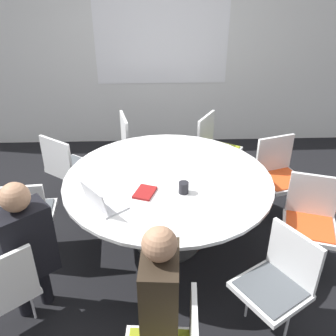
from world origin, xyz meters
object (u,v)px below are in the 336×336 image
(chair_4, at_px, (279,172))
(laptop, at_px, (102,202))
(chair_5, at_px, (215,145))
(person_1, at_px, (158,296))
(person_0, at_px, (25,244))
(chair_6, at_px, (136,142))
(coffee_cup, at_px, (184,188))
(chair_2, at_px, (278,279))
(chair_3, at_px, (310,217))
(chair_0, at_px, (1,288))
(chair_8, at_px, (27,212))
(spiral_notebook, at_px, (145,192))
(chair_7, at_px, (67,165))

(chair_4, height_order, laptop, laptop)
(chair_5, distance_m, person_1, 2.53)
(chair_4, xyz_separation_m, person_0, (-2.21, -1.26, 0.19))
(chair_6, relative_size, coffee_cup, 8.68)
(chair_2, distance_m, chair_4, 1.54)
(chair_5, height_order, chair_6, same)
(chair_2, xyz_separation_m, chair_6, (-1.08, 2.24, 0.00))
(chair_6, bearing_deg, coffee_cup, 4.89)
(chair_3, relative_size, person_0, 0.71)
(chair_5, bearing_deg, person_1, 15.18)
(chair_0, bearing_deg, chair_8, 56.29)
(chair_4, bearing_deg, spiral_notebook, 9.04)
(chair_3, bearing_deg, coffee_cup, 13.98)
(chair_2, height_order, chair_8, same)
(person_1, relative_size, spiral_notebook, 4.87)
(chair_0, bearing_deg, spiral_notebook, 0.08)
(chair_7, bearing_deg, chair_8, -66.65)
(chair_6, xyz_separation_m, person_0, (-0.69, -2.03, 0.19))
(chair_2, xyz_separation_m, laptop, (-1.27, 0.59, 0.28))
(chair_3, distance_m, person_0, 2.31)
(chair_4, bearing_deg, chair_3, 75.00)
(spiral_notebook, bearing_deg, chair_8, 175.76)
(chair_7, distance_m, coffee_cup, 1.53)
(chair_5, bearing_deg, spiral_notebook, 0.91)
(chair_7, height_order, chair_8, same)
(chair_3, xyz_separation_m, chair_6, (-1.56, 1.55, 0.00))
(chair_6, bearing_deg, chair_3, 32.43)
(chair_0, distance_m, laptop, 0.91)
(chair_0, xyz_separation_m, chair_5, (1.77, 2.14, 0.00))
(chair_3, bearing_deg, chair_7, -5.61)
(chair_2, bearing_deg, chair_8, 34.27)
(chair_2, relative_size, coffee_cup, 8.68)
(chair_2, bearing_deg, chair_6, -6.67)
(chair_4, height_order, coffee_cup, chair_4)
(laptop, bearing_deg, chair_7, -13.96)
(laptop, bearing_deg, person_1, 167.06)
(chair_6, height_order, person_0, person_0)
(chair_6, bearing_deg, chair_5, 70.88)
(chair_3, bearing_deg, chair_6, -26.27)
(coffee_cup, bearing_deg, chair_7, 141.79)
(chair_5, relative_size, chair_7, 1.00)
(chair_3, bearing_deg, chair_4, -68.85)
(chair_3, height_order, chair_6, same)
(chair_8, relative_size, spiral_notebook, 3.46)
(chair_3, distance_m, spiral_notebook, 1.44)
(chair_8, xyz_separation_m, person_1, (1.14, -1.14, 0.19))
(chair_8, bearing_deg, chair_5, 29.94)
(chair_7, xyz_separation_m, person_0, (0.03, -1.50, 0.19))
(chair_7, relative_size, spiral_notebook, 3.46)
(person_0, distance_m, laptop, 0.63)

